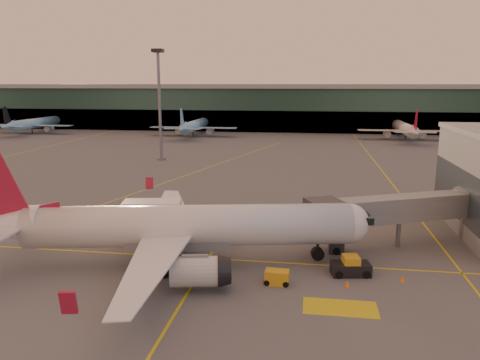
# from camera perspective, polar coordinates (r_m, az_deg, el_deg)

# --- Properties ---
(ground) EXTENTS (600.00, 600.00, 0.00)m
(ground) POSITION_cam_1_polar(r_m,az_deg,el_deg) (46.34, -11.45, -11.25)
(ground) COLOR #4C4F54
(ground) RESTS_ON ground
(taxi_markings) EXTENTS (100.12, 173.00, 0.01)m
(taxi_markings) POSITION_cam_1_polar(r_m,az_deg,el_deg) (89.20, -6.10, 0.07)
(taxi_markings) COLOR gold
(taxi_markings) RESTS_ON ground
(terminal) EXTENTS (400.00, 20.00, 17.60)m
(terminal) POSITION_cam_1_polar(r_m,az_deg,el_deg) (182.59, 4.00, 8.81)
(terminal) COLOR #19382D
(terminal) RESTS_ON ground
(mast_west_near) EXTENTS (2.40, 2.40, 25.60)m
(mast_west_near) POSITION_cam_1_polar(r_m,az_deg,el_deg) (111.69, -9.81, 9.98)
(mast_west_near) COLOR slate
(mast_west_near) RESTS_ON ground
(distant_aircraft_row) EXTENTS (350.00, 34.00, 13.00)m
(distant_aircraft_row) POSITION_cam_1_polar(r_m,az_deg,el_deg) (159.00, 7.13, 5.15)
(distant_aircraft_row) COLOR #82B8DA
(distant_aircraft_row) RESTS_ON ground
(main_airplane) EXTENTS (39.35, 35.74, 11.95)m
(main_airplane) POSITION_cam_1_polar(r_m,az_deg,el_deg) (46.89, -7.79, -5.79)
(main_airplane) COLOR silver
(main_airplane) RESTS_ON ground
(jet_bridge) EXTENTS (21.69, 12.03, 5.90)m
(jet_bridge) POSITION_cam_1_polar(r_m,az_deg,el_deg) (55.38, 20.04, -3.47)
(jet_bridge) COLOR slate
(jet_bridge) RESTS_ON ground
(catering_truck) EXTENTS (6.80, 3.86, 4.98)m
(catering_truck) POSITION_cam_1_polar(r_m,az_deg,el_deg) (53.83, -10.53, -4.75)
(catering_truck) COLOR #A11E17
(catering_truck) RESTS_ON ground
(gpu_cart) EXTENTS (2.27, 1.43, 1.29)m
(gpu_cart) POSITION_cam_1_polar(r_m,az_deg,el_deg) (43.41, 4.54, -11.76)
(gpu_cart) COLOR gold
(gpu_cart) RESTS_ON ground
(pushback_tug) EXTENTS (3.90, 2.52, 1.87)m
(pushback_tug) POSITION_cam_1_polar(r_m,az_deg,el_deg) (46.38, 13.35, -10.31)
(pushback_tug) COLOR black
(pushback_tug) RESTS_ON ground
(cone_nose) EXTENTS (0.43, 0.43, 0.55)m
(cone_nose) POSITION_cam_1_polar(r_m,az_deg,el_deg) (46.40, 19.18, -11.31)
(cone_nose) COLOR orange
(cone_nose) RESTS_ON ground
(cone_wing_left) EXTENTS (0.39, 0.39, 0.49)m
(cone_wing_left) POSITION_cam_1_polar(r_m,az_deg,el_deg) (64.59, -4.43, -4.20)
(cone_wing_left) COLOR orange
(cone_wing_left) RESTS_ON ground
(cone_fwd) EXTENTS (0.44, 0.44, 0.55)m
(cone_fwd) POSITION_cam_1_polar(r_m,az_deg,el_deg) (43.99, 12.97, -12.23)
(cone_fwd) COLOR orange
(cone_fwd) RESTS_ON ground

